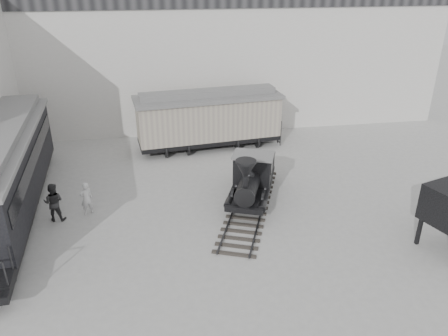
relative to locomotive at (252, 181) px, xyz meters
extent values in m
plane|color=#9E9E9B|center=(-1.48, -3.99, -1.07)|extent=(90.00, 90.00, 0.00)
cube|color=silver|center=(-1.48, 11.01, 4.43)|extent=(34.00, 2.40, 11.00)
cube|color=#2D2925|center=(-0.23, -0.60, -0.99)|extent=(4.61, 8.26, 0.14)
cube|color=#2D2D30|center=(-0.83, -0.37, -0.95)|extent=(3.02, 7.64, 0.05)
cube|color=#2D2D30|center=(0.36, -0.83, -0.95)|extent=(3.02, 7.64, 0.05)
cylinder|color=black|center=(-1.04, -0.77, -0.44)|extent=(0.45, 0.95, 0.98)
cylinder|color=black|center=(0.25, -1.27, -0.44)|extent=(0.45, 0.95, 0.98)
cylinder|color=black|center=(-0.62, 0.31, -0.44)|extent=(0.45, 0.95, 0.98)
cylinder|color=black|center=(0.67, -0.19, -0.44)|extent=(0.45, 0.95, 0.98)
cube|color=black|center=(-0.19, -0.48, -0.33)|extent=(2.81, 3.62, 0.25)
cylinder|color=black|center=(-0.41, -1.06, 0.24)|extent=(1.57, 2.23, 0.89)
cylinder|color=black|center=(-0.70, -1.80, 0.93)|extent=(0.30, 0.30, 0.53)
cone|color=black|center=(-0.70, -1.80, 1.51)|extent=(1.10, 1.10, 0.62)
sphere|color=black|center=(-0.28, -0.73, 0.67)|extent=(0.46, 0.46, 0.46)
cube|color=black|center=(0.10, 0.27, 0.48)|extent=(2.05, 1.74, 1.38)
cube|color=slate|center=(0.10, 0.27, 1.21)|extent=(2.28, 1.97, 0.07)
cube|color=black|center=(0.68, 1.76, -0.01)|extent=(2.13, 2.23, 0.80)
cylinder|color=black|center=(-3.29, 7.03, -0.68)|extent=(1.99, 0.98, 0.76)
cylinder|color=black|center=(1.07, 7.54, -0.68)|extent=(1.99, 0.98, 0.76)
cube|color=black|center=(-1.11, 7.28, -0.49)|extent=(8.81, 3.37, 0.29)
cube|color=gray|center=(-1.11, 7.28, 0.84)|extent=(8.82, 3.46, 2.39)
cube|color=slate|center=(-1.11, 7.28, 2.13)|extent=(9.14, 3.78, 0.19)
cube|color=slate|center=(-1.11, 7.28, 2.40)|extent=(8.29, 2.09, 0.34)
cylinder|color=black|center=(-11.51, 4.46, -0.65)|extent=(2.22, 0.99, 0.82)
cube|color=black|center=(-11.19, 0.35, -0.44)|extent=(3.71, 13.70, 0.29)
cube|color=black|center=(-11.24, 0.94, 1.03)|extent=(3.66, 11.95, 2.65)
cube|color=black|center=(-9.85, 1.05, 1.43)|extent=(0.90, 10.95, 0.74)
imported|color=silver|center=(-7.64, 0.02, -0.28)|extent=(0.69, 0.60, 1.58)
imported|color=#2C2C2D|center=(-9.00, -0.29, -0.18)|extent=(0.94, 0.77, 1.78)
cube|color=black|center=(5.90, -4.63, -0.44)|extent=(0.17, 0.17, 1.25)
camera|label=1|loc=(-4.30, -18.09, 9.24)|focal=35.00mm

